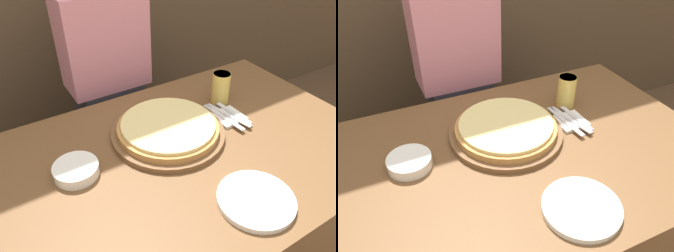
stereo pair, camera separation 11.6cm
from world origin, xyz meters
The scene contains 10 objects.
dining_table centered at (0.00, 0.00, 0.35)m, with size 1.51×0.88×0.70m.
pizza_on_board centered at (0.08, 0.11, 0.73)m, with size 0.41×0.41×0.06m.
beer_glass centered at (0.38, 0.19, 0.77)m, with size 0.07×0.07×0.13m.
dinner_plate centered at (0.13, -0.29, 0.71)m, with size 0.22×0.22×0.02m.
side_bowl centered at (-0.27, 0.09, 0.72)m, with size 0.14×0.14×0.04m.
napkin_stack centered at (0.33, 0.07, 0.71)m, with size 0.11×0.11×0.01m.
fork centered at (0.31, 0.07, 0.72)m, with size 0.04×0.21×0.00m.
dinner_knife centered at (0.33, 0.07, 0.72)m, with size 0.06×0.21×0.00m.
spoon centered at (0.36, 0.07, 0.72)m, with size 0.03×0.18×0.00m.
diner_person centered at (0.06, 0.61, 0.64)m, with size 0.36×0.20×1.30m.
Camera 1 is at (-0.42, -0.69, 1.43)m, focal length 35.00 mm.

